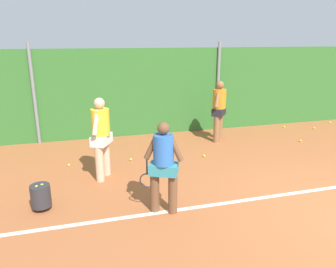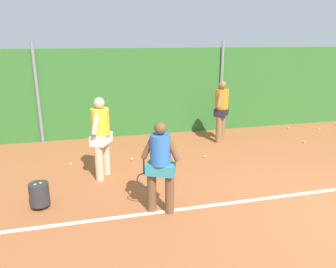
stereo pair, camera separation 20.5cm
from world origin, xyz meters
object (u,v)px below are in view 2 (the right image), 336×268
tennis_ball_2 (288,128)px  tennis_ball_4 (304,142)px  tennis_ball_3 (319,129)px  tennis_ball_6 (132,159)px  player_foreground_near (160,163)px  tennis_ball_0 (205,156)px  player_midcourt (101,134)px  tennis_ball_1 (70,164)px  tennis_ball_5 (336,124)px  ball_hopper (39,194)px  player_backcourt_far (221,108)px

tennis_ball_2 → tennis_ball_4: 1.62m
tennis_ball_3 → tennis_ball_6: size_ratio=1.00×
player_foreground_near → tennis_ball_0: (1.78, 2.45, -0.92)m
tennis_ball_4 → tennis_ball_3: bearing=38.3°
tennis_ball_0 → tennis_ball_6: bearing=172.1°
player_foreground_near → tennis_ball_2: (5.64, 4.44, -0.92)m
player_midcourt → tennis_ball_3: bearing=-45.9°
tennis_ball_2 → tennis_ball_4: size_ratio=1.00×
player_foreground_near → tennis_ball_1: player_foreground_near is taller
player_midcourt → tennis_ball_1: size_ratio=28.08×
tennis_ball_3 → tennis_ball_5: 1.20m
player_midcourt → tennis_ball_4: (6.09, 1.06, -1.01)m
tennis_ball_3 → tennis_ball_6: 6.87m
ball_hopper → tennis_ball_5: ball_hopper is taller
ball_hopper → tennis_ball_1: size_ratio=7.78×
tennis_ball_1 → tennis_ball_5: same height
player_midcourt → tennis_ball_1: bearing=68.4°
tennis_ball_0 → tennis_ball_1: bearing=175.1°
tennis_ball_2 → tennis_ball_5: bearing=1.7°
player_midcourt → tennis_ball_5: player_midcourt is taller
player_backcourt_far → tennis_ball_2: (2.91, 0.73, -1.01)m
tennis_ball_5 → player_foreground_near: bearing=-149.6°
tennis_ball_1 → tennis_ball_2: size_ratio=1.00×
player_midcourt → tennis_ball_4: player_midcourt is taller
tennis_ball_0 → ball_hopper: bearing=-155.7°
tennis_ball_0 → player_foreground_near: bearing=-126.0°
tennis_ball_1 → tennis_ball_3: same height
player_foreground_near → tennis_ball_0: 3.16m
player_foreground_near → ball_hopper: (-2.17, 0.67, -0.66)m
tennis_ball_4 → tennis_ball_6: (-5.32, -0.17, 0.00)m
tennis_ball_2 → tennis_ball_6: (-5.81, -1.72, 0.00)m
player_foreground_near → tennis_ball_5: player_foreground_near is taller
player_foreground_near → tennis_ball_5: 8.94m
ball_hopper → tennis_ball_6: 2.87m
ball_hopper → player_foreground_near: bearing=-17.1°
player_midcourt → tennis_ball_2: (6.58, 2.61, -1.01)m
tennis_ball_2 → tennis_ball_5: size_ratio=1.00×
player_backcourt_far → tennis_ball_5: player_backcourt_far is taller
ball_hopper → tennis_ball_2: bearing=25.8°
tennis_ball_3 → tennis_ball_5: size_ratio=1.00×
ball_hopper → tennis_ball_6: (2.00, 2.05, -0.26)m
tennis_ball_0 → tennis_ball_4: 3.40m
ball_hopper → tennis_ball_2: 8.67m
player_foreground_near → tennis_ball_4: bearing=-124.9°
player_midcourt → player_backcourt_far: 4.13m
player_foreground_near → tennis_ball_3: (6.57, 4.01, -0.92)m
tennis_ball_3 → tennis_ball_6: (-6.74, -1.30, 0.00)m
player_foreground_near → tennis_ball_1: bearing=-32.1°
player_midcourt → player_backcourt_far: player_backcourt_far is taller
player_backcourt_far → tennis_ball_3: player_backcourt_far is taller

